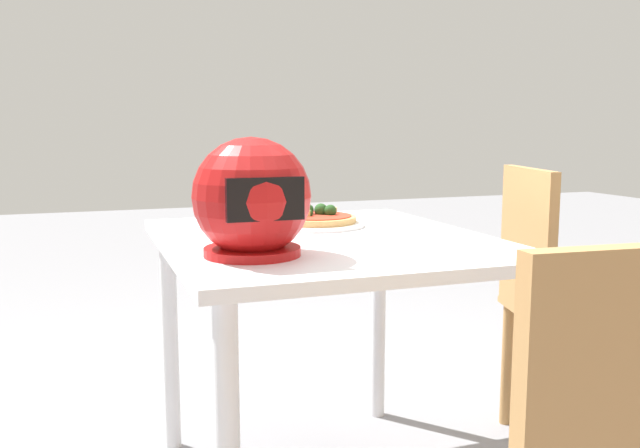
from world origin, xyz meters
name	(u,v)px	position (x,y,z in m)	size (l,w,h in m)	color
dining_table	(324,272)	(0.00, 0.00, 0.64)	(0.84, 0.99, 0.74)	white
pizza_plate	(316,224)	(-0.04, -0.19, 0.74)	(0.28, 0.28, 0.01)	white
pizza	(315,217)	(-0.04, -0.19, 0.76)	(0.24, 0.24, 0.05)	tan
motorcycle_helmet	(252,199)	(0.25, 0.20, 0.86)	(0.27, 0.27, 0.27)	#B21414
drinking_glass	(242,207)	(0.16, -0.28, 0.79)	(0.07, 0.07, 0.11)	silver
chair_side	(554,293)	(-0.78, -0.04, 0.51)	(0.49, 0.49, 0.90)	#B7844C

